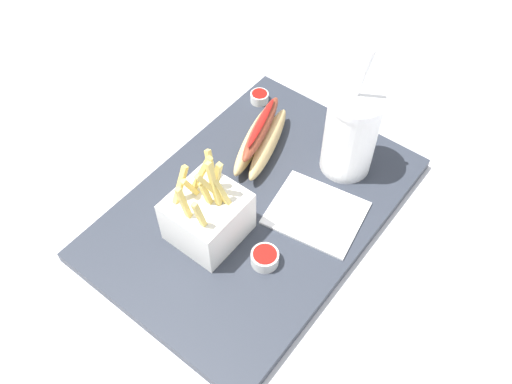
# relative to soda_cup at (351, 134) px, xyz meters

# --- Properties ---
(ground_plane) EXTENTS (2.40, 2.40, 0.02)m
(ground_plane) POSITION_rel_soda_cup_xyz_m (-0.15, 0.06, -0.10)
(ground_plane) COLOR silver
(food_tray) EXTENTS (0.49, 0.34, 0.02)m
(food_tray) POSITION_rel_soda_cup_xyz_m (-0.15, 0.06, -0.08)
(food_tray) COLOR #2D333D
(food_tray) RESTS_ON ground_plane
(soda_cup) EXTENTS (0.08, 0.08, 0.23)m
(soda_cup) POSITION_rel_soda_cup_xyz_m (0.00, 0.00, 0.00)
(soda_cup) COLOR white
(soda_cup) RESTS_ON food_tray
(fries_basket) EXTENTS (0.10, 0.10, 0.15)m
(fries_basket) POSITION_rel_soda_cup_xyz_m (-0.23, 0.09, -0.03)
(fries_basket) COLOR white
(fries_basket) RESTS_ON food_tray
(hot_dog_1) EXTENTS (0.17, 0.10, 0.07)m
(hot_dog_1) POSITION_rel_soda_cup_xyz_m (-0.06, 0.13, -0.05)
(hot_dog_1) COLOR #DBB775
(hot_dog_1) RESTS_ON food_tray
(ketchup_cup_1) EXTENTS (0.04, 0.04, 0.02)m
(ketchup_cup_1) POSITION_rel_soda_cup_xyz_m (-0.22, -0.01, -0.06)
(ketchup_cup_1) COLOR white
(ketchup_cup_1) RESTS_ON food_tray
(ketchup_cup_2) EXTENTS (0.03, 0.03, 0.02)m
(ketchup_cup_2) POSITION_rel_soda_cup_xyz_m (0.03, 0.20, -0.06)
(ketchup_cup_2) COLOR white
(ketchup_cup_2) RESTS_ON food_tray
(napkin_stack) EXTENTS (0.13, 0.15, 0.00)m
(napkin_stack) POSITION_rel_soda_cup_xyz_m (-0.11, -0.02, -0.07)
(napkin_stack) COLOR white
(napkin_stack) RESTS_ON food_tray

